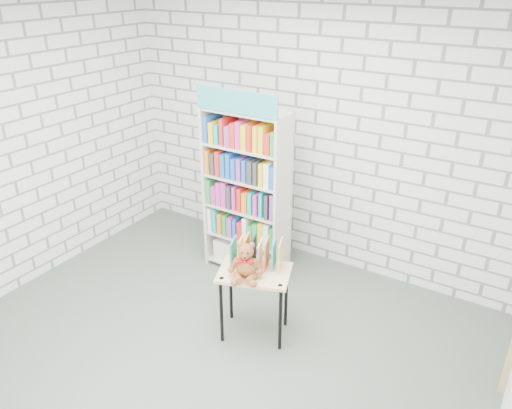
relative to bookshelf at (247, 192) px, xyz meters
The scene contains 6 objects.
ground 1.69m from the bookshelf, 72.33° to the right, with size 4.50×4.50×0.00m, color #4B584A.
room_shell 1.67m from the bookshelf, 72.33° to the right, with size 4.52×4.02×2.81m.
bookshelf is the anchor object (origin of this frame).
display_table 1.14m from the bookshelf, 53.78° to the right, with size 0.72×0.61×0.66m.
table_books 1.00m from the bookshelf, 52.19° to the right, with size 0.46×0.32×0.25m.
teddy_bear 1.17m from the bookshelf, 57.63° to the right, with size 0.30×0.29×0.32m.
Camera 1 is at (2.12, -2.56, 3.02)m, focal length 35.00 mm.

